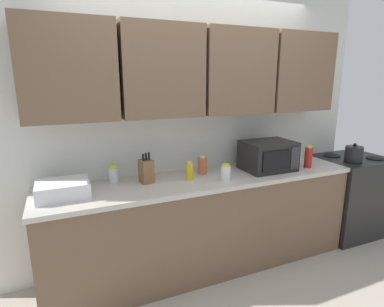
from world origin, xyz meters
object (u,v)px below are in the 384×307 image
Objects in this scene: kettle at (354,154)px; bottle_spice_jar at (202,165)px; knife_block at (146,171)px; bottle_clear_tall at (113,174)px; microwave at (268,156)px; bottle_yellow_mustard at (189,171)px; stove_range at (348,195)px; dish_rack at (63,189)px; bottle_red_sauce at (308,157)px; bottle_white_jar at (226,172)px.

bottle_spice_jar is at bearing 170.69° from kettle.
bottle_spice_jar is at bearing 3.99° from knife_block.
kettle is 1.23× the size of bottle_clear_tall.
microwave is 2.94× the size of bottle_yellow_mustard.
dish_rack is (-3.02, 0.02, 0.51)m from stove_range.
microwave is 1.85m from dish_rack.
stove_range is 2.40× the size of dish_rack.
knife_block reaches higher than bottle_yellow_mustard.
stove_range is 1.90× the size of microwave.
bottle_spice_jar is 1.04× the size of bottle_yellow_mustard.
kettle is 0.59m from bottle_red_sauce.
knife_block is (0.66, 0.07, 0.04)m from dish_rack.
bottle_red_sauce reaches higher than bottle_clear_tall.
bottle_spice_jar is 0.76× the size of bottle_red_sauce.
bottle_white_jar is (1.32, -0.14, 0.01)m from dish_rack.
bottle_white_jar is at bearing -167.06° from microwave.
bottle_red_sauce is at bearing -2.99° from dish_rack.
dish_rack is at bearing 179.38° from microwave.
bottle_white_jar is 0.87× the size of bottle_spice_jar.
bottle_white_jar is at bearing -26.31° from bottle_yellow_mustard.
bottle_spice_jar is 1.07× the size of bottle_clear_tall.
bottle_white_jar is 0.27m from bottle_spice_jar.
kettle is at bearing -0.63° from bottle_white_jar.
bottle_red_sauce is (1.06, -0.23, 0.03)m from bottle_spice_jar.
microwave is 2.16× the size of bottle_red_sauce.
bottle_white_jar is (0.65, -0.21, -0.03)m from knife_block.
knife_block reaches higher than bottle_red_sauce.
knife_block is at bearing -21.59° from bottle_clear_tall.
microwave is 3.03× the size of bottle_clear_tall.
bottle_red_sauce is (2.27, -0.12, 0.05)m from dish_rack.
bottle_white_jar is 0.92× the size of bottle_clear_tall.
bottle_clear_tall is (-0.26, 0.10, -0.03)m from knife_block.
bottle_spice_jar is 1.08m from bottle_red_sauce.
dish_rack is at bearing 179.86° from bottle_yellow_mustard.
kettle is at bearing -4.94° from bottle_yellow_mustard.
knife_block is 1.57× the size of bottle_spice_jar.
bottle_yellow_mustard is at bearing -0.14° from dish_rack.
dish_rack is 1.03m from bottle_yellow_mustard.
stove_range is 5.75× the size of bottle_clear_tall.
knife_block is 1.82× the size of bottle_white_jar.
knife_block is at bearing 173.26° from bottle_red_sauce.
microwave reaches higher than bottle_red_sauce.
dish_rack is 0.67m from knife_block.
bottle_clear_tall is at bearing 160.83° from bottle_white_jar.
microwave reaches higher than kettle.
microwave is 2.84× the size of bottle_spice_jar.
bottle_spice_jar reaches higher than dish_rack.
microwave is 3.28× the size of bottle_white_jar.
bottle_yellow_mustard reaches higher than stove_range.
knife_block is at bearing 161.81° from bottle_white_jar.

